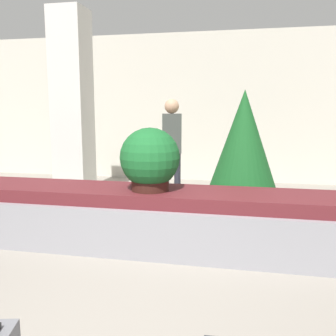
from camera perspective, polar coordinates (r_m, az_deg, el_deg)
name	(u,v)px	position (r m, az deg, el deg)	size (l,w,h in m)	color
back_wall	(208,108)	(8.28, 6.08, 9.11)	(18.00, 0.06, 3.20)	beige
carousel	(168,220)	(4.29, 0.00, -7.93)	(7.89, 0.92, 0.67)	gray
pillar	(73,107)	(6.58, -14.35, 8.94)	(0.56, 0.56, 3.20)	silver
potted_plant_1	(150,160)	(4.13, -2.78, 1.21)	(0.67, 0.67, 0.70)	#381914
traveler_2	(172,140)	(6.33, 0.57, 4.23)	(0.35, 0.25, 1.74)	#282833
decorated_tree	(243,150)	(5.32, 11.40, 2.73)	(1.13, 1.13, 1.84)	#4C331E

